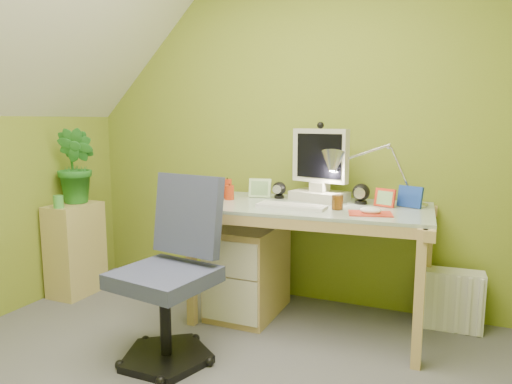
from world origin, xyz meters
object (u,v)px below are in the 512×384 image
at_px(potted_plant, 77,166).
at_px(radiator, 451,300).
at_px(side_ledge, 76,249).
at_px(monitor, 320,157).
at_px(desk_lamp, 393,161).
at_px(desk, 310,265).
at_px(task_chair, 164,275).

height_order(potted_plant, radiator, potted_plant).
height_order(side_ledge, radiator, side_ledge).
distance_m(potted_plant, radiator, 2.69).
xyz_separation_m(monitor, desk_lamp, (0.45, 0.00, -0.01)).
relative_size(monitor, desk_lamp, 1.03).
xyz_separation_m(desk, side_ledge, (-1.74, -0.18, -0.04)).
relative_size(desk, task_chair, 1.49).
bearing_deg(potted_plant, side_ledge, -102.65).
xyz_separation_m(side_ledge, task_chair, (1.17, -0.58, 0.14)).
height_order(task_chair, radiator, task_chair).
relative_size(task_chair, radiator, 2.60).
distance_m(side_ledge, potted_plant, 0.61).
bearing_deg(radiator, side_ledge, -172.57).
bearing_deg(desk_lamp, task_chair, -149.55).
xyz_separation_m(desk, task_chair, (-0.56, -0.76, 0.10)).
xyz_separation_m(desk, radiator, (0.82, 0.27, -0.20)).
xyz_separation_m(task_chair, radiator, (1.38, 1.03, -0.29)).
distance_m(desk, side_ledge, 1.75).
xyz_separation_m(potted_plant, radiator, (2.55, 0.40, -0.76)).
height_order(monitor, radiator, monitor).
height_order(desk, radiator, desk).
xyz_separation_m(potted_plant, task_chair, (1.16, -0.63, -0.47)).
bearing_deg(radiator, monitor, -176.25).
bearing_deg(task_chair, desk, 62.24).
bearing_deg(side_ledge, radiator, 10.01).
relative_size(monitor, potted_plant, 1.02).
relative_size(desk, side_ledge, 2.11).
relative_size(desk, desk_lamp, 2.61).
xyz_separation_m(desk, desk_lamp, (0.45, 0.18, 0.65)).
bearing_deg(desk, monitor, 86.10).
bearing_deg(potted_plant, task_chair, -28.47).
bearing_deg(radiator, desk, -164.31).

